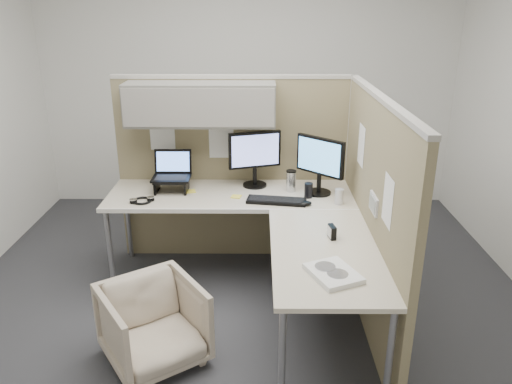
{
  "coord_description": "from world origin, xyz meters",
  "views": [
    {
      "loc": [
        0.13,
        -3.25,
        2.17
      ],
      "look_at": [
        0.1,
        0.25,
        0.85
      ],
      "focal_mm": 35.0,
      "sensor_mm": 36.0,
      "label": 1
    }
  ],
  "objects_px": {
    "office_chair": "(153,321)",
    "monitor_left": "(255,155)",
    "desk": "(259,219)",
    "keyboard": "(276,201)"
  },
  "relations": [
    {
      "from": "keyboard",
      "to": "monitor_left",
      "type": "bearing_deg",
      "value": 123.64
    },
    {
      "from": "office_chair",
      "to": "keyboard",
      "type": "bearing_deg",
      "value": 15.21
    },
    {
      "from": "office_chair",
      "to": "monitor_left",
      "type": "bearing_deg",
      "value": 29.95
    },
    {
      "from": "desk",
      "to": "office_chair",
      "type": "relative_size",
      "value": 3.39
    },
    {
      "from": "office_chair",
      "to": "monitor_left",
      "type": "distance_m",
      "value": 1.62
    },
    {
      "from": "desk",
      "to": "monitor_left",
      "type": "distance_m",
      "value": 0.67
    },
    {
      "from": "desk",
      "to": "office_chair",
      "type": "bearing_deg",
      "value": -132.73
    },
    {
      "from": "desk",
      "to": "monitor_left",
      "type": "height_order",
      "value": "monitor_left"
    },
    {
      "from": "office_chair",
      "to": "monitor_left",
      "type": "xyz_separation_m",
      "value": [
        0.63,
        1.31,
        0.71
      ]
    },
    {
      "from": "desk",
      "to": "office_chair",
      "type": "xyz_separation_m",
      "value": [
        -0.67,
        -0.72,
        -0.39
      ]
    }
  ]
}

